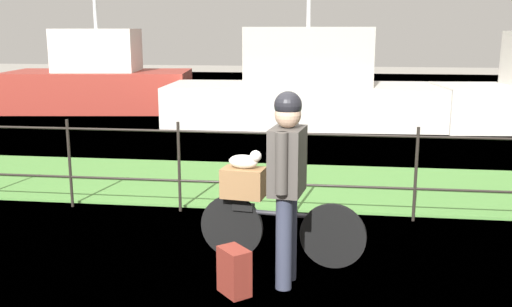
% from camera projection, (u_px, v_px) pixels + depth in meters
% --- Properties ---
extents(ground_plane, '(60.00, 60.00, 0.00)m').
position_uv_depth(ground_plane, '(197.00, 289.00, 4.94)').
color(ground_plane, gray).
extents(grass_strip, '(27.00, 2.40, 0.03)m').
position_uv_depth(grass_strip, '(252.00, 183.00, 8.25)').
color(grass_strip, '#569342').
rests_on(grass_strip, ground).
extents(harbor_water, '(30.00, 30.00, 0.00)m').
position_uv_depth(harbor_water, '(287.00, 118.00, 14.35)').
color(harbor_water, slate).
rests_on(harbor_water, ground).
extents(iron_fence, '(18.04, 0.04, 1.10)m').
position_uv_depth(iron_fence, '(236.00, 162.00, 6.81)').
color(iron_fence, '#28231E').
rests_on(iron_fence, ground).
extents(bicycle_main, '(1.59, 0.29, 0.62)m').
position_uv_depth(bicycle_main, '(279.00, 229.00, 5.44)').
color(bicycle_main, black).
rests_on(bicycle_main, ground).
extents(wooden_crate, '(0.43, 0.30, 0.28)m').
position_uv_depth(wooden_crate, '(243.00, 183.00, 5.44)').
color(wooden_crate, olive).
rests_on(wooden_crate, bicycle_main).
extents(terrier_dog, '(0.32, 0.18, 0.18)m').
position_uv_depth(terrier_dog, '(246.00, 160.00, 5.39)').
color(terrier_dog, silver).
rests_on(terrier_dog, wooden_crate).
extents(cyclist_person, '(0.31, 0.54, 1.68)m').
position_uv_depth(cyclist_person, '(287.00, 172.00, 4.83)').
color(cyclist_person, '#383D51').
rests_on(cyclist_person, ground).
extents(backpack_on_paving, '(0.32, 0.33, 0.40)m').
position_uv_depth(backpack_on_paving, '(234.00, 271.00, 4.80)').
color(backpack_on_paving, maroon).
rests_on(backpack_on_paving, ground).
extents(moored_boat_mid, '(5.04, 2.81, 3.78)m').
position_uv_depth(moored_boat_mid, '(99.00, 81.00, 15.58)').
color(moored_boat_mid, '#9E3328').
rests_on(moored_boat_mid, ground).
extents(moored_boat_far, '(6.50, 2.51, 3.82)m').
position_uv_depth(moored_boat_far, '(307.00, 90.00, 13.23)').
color(moored_boat_far, silver).
rests_on(moored_boat_far, ground).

